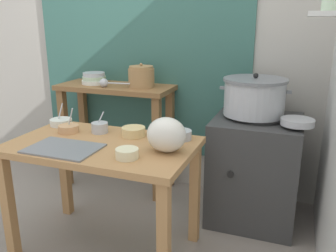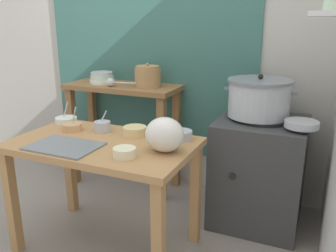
# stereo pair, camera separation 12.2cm
# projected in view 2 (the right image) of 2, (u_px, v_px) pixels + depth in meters

# --- Properties ---
(ground_plane) EXTENTS (9.00, 9.00, 0.00)m
(ground_plane) POSITION_uv_depth(u_px,v_px,m) (100.00, 240.00, 2.39)
(ground_plane) COLOR gray
(wall_back) EXTENTS (4.40, 0.12, 2.60)m
(wall_back) POSITION_uv_depth(u_px,v_px,m) (175.00, 34.00, 2.95)
(wall_back) COLOR #B2ADA3
(wall_back) RESTS_ON ground
(prep_table) EXTENTS (1.10, 0.66, 0.72)m
(prep_table) POSITION_uv_depth(u_px,v_px,m) (104.00, 159.00, 2.17)
(prep_table) COLOR #B27F4C
(prep_table) RESTS_ON ground
(back_shelf_table) EXTENTS (0.96, 0.40, 0.90)m
(back_shelf_table) POSITION_uv_depth(u_px,v_px,m) (123.00, 110.00, 3.03)
(back_shelf_table) COLOR olive
(back_shelf_table) RESTS_ON ground
(stove_block) EXTENTS (0.60, 0.61, 0.78)m
(stove_block) POSITION_uv_depth(u_px,v_px,m) (259.00, 171.00, 2.55)
(stove_block) COLOR #383838
(stove_block) RESTS_ON ground
(steamer_pot) EXTENTS (0.48, 0.44, 0.29)m
(steamer_pot) POSITION_uv_depth(u_px,v_px,m) (259.00, 98.00, 2.43)
(steamer_pot) COLOR #B7BABF
(steamer_pot) RESTS_ON stove_block
(clay_pot) EXTENTS (0.21, 0.21, 0.19)m
(clay_pot) POSITION_uv_depth(u_px,v_px,m) (148.00, 77.00, 2.85)
(clay_pot) COLOR #A37A4C
(clay_pot) RESTS_ON back_shelf_table
(bowl_stack_enamel) EXTENTS (0.21, 0.21, 0.10)m
(bowl_stack_enamel) POSITION_uv_depth(u_px,v_px,m) (102.00, 78.00, 3.03)
(bowl_stack_enamel) COLOR silver
(bowl_stack_enamel) RESTS_ON back_shelf_table
(ladle) EXTENTS (0.27, 0.07, 0.07)m
(ladle) POSITION_uv_depth(u_px,v_px,m) (112.00, 82.00, 2.88)
(ladle) COLOR #B7BABF
(ladle) RESTS_ON back_shelf_table
(serving_tray) EXTENTS (0.40, 0.28, 0.01)m
(serving_tray) POSITION_uv_depth(u_px,v_px,m) (64.00, 146.00, 2.05)
(serving_tray) COLOR slate
(serving_tray) RESTS_ON prep_table
(plastic_bag) EXTENTS (0.22, 0.18, 0.20)m
(plastic_bag) POSITION_uv_depth(u_px,v_px,m) (165.00, 135.00, 1.95)
(plastic_bag) COLOR silver
(plastic_bag) RESTS_ON prep_table
(wide_pan) EXTENTS (0.21, 0.21, 0.04)m
(wide_pan) POSITION_uv_depth(u_px,v_px,m) (302.00, 124.00, 2.21)
(wide_pan) COLOR #B7BABF
(wide_pan) RESTS_ON stove_block
(prep_bowl_0) EXTENTS (0.15, 0.15, 0.06)m
(prep_bowl_0) POSITION_uv_depth(u_px,v_px,m) (135.00, 131.00, 2.25)
(prep_bowl_0) COLOR #E5C684
(prep_bowl_0) RESTS_ON prep_table
(prep_bowl_1) EXTENTS (0.11, 0.11, 0.13)m
(prep_bowl_1) POSITION_uv_depth(u_px,v_px,m) (102.00, 126.00, 2.32)
(prep_bowl_1) COLOR #B7BABF
(prep_bowl_1) RESTS_ON prep_table
(prep_bowl_2) EXTENTS (0.13, 0.13, 0.16)m
(prep_bowl_2) POSITION_uv_depth(u_px,v_px,m) (72.00, 127.00, 2.34)
(prep_bowl_2) COLOR tan
(prep_bowl_2) RESTS_ON prep_table
(prep_bowl_3) EXTENTS (0.12, 0.12, 0.05)m
(prep_bowl_3) POSITION_uv_depth(u_px,v_px,m) (124.00, 152.00, 1.89)
(prep_bowl_3) COLOR beige
(prep_bowl_3) RESTS_ON prep_table
(prep_bowl_4) EXTENTS (0.15, 0.15, 0.15)m
(prep_bowl_4) POSITION_uv_depth(u_px,v_px,m) (66.00, 120.00, 2.50)
(prep_bowl_4) COLOR silver
(prep_bowl_4) RESTS_ON prep_table
(prep_bowl_5) EXTENTS (0.13, 0.13, 0.06)m
(prep_bowl_5) POSITION_uv_depth(u_px,v_px,m) (181.00, 135.00, 2.17)
(prep_bowl_5) COLOR #B7BABF
(prep_bowl_5) RESTS_ON prep_table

